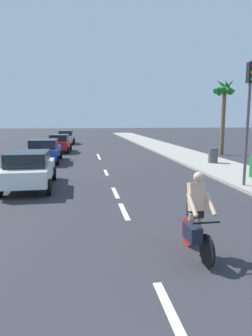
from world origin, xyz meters
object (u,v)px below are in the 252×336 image
object	(u,v)px
cyclist	(196,219)
traffic_signal	(249,102)
parked_car_red	(60,143)
parked_car_white	(29,168)
parked_car_blue	(45,150)
parked_car_silver	(66,137)
trash_bin_far	(213,155)
palm_tree_far	(224,94)

from	to	relation	value
cyclist	traffic_signal	world-z (taller)	traffic_signal
parked_car_red	traffic_signal	bearing A→B (deg)	-58.17
parked_car_white	traffic_signal	size ratio (longest dim) A/B	0.84
parked_car_blue	parked_car_silver	xyz separation A→B (m)	(0.69, 15.58, -0.01)
parked_car_silver	trash_bin_far	xyz separation A→B (m)	(10.14, -18.30, -0.22)
parked_car_silver	traffic_signal	size ratio (longest dim) A/B	0.79
parked_car_silver	traffic_signal	xyz separation A→B (m)	(8.60, -24.89, 2.77)
parked_car_white	traffic_signal	world-z (taller)	traffic_signal
parked_car_white	trash_bin_far	world-z (taller)	parked_car_white
cyclist	parked_car_blue	size ratio (longest dim) A/B	0.40
cyclist	parked_car_red	bearing A→B (deg)	-80.17
palm_tree_far	cyclist	bearing A→B (deg)	-117.09
parked_car_red	traffic_signal	xyz separation A→B (m)	(8.72, -15.70, 2.77)
palm_tree_far	traffic_signal	distance (m)	12.61
traffic_signal	parked_car_blue	bearing A→B (deg)	134.94
traffic_signal	parked_car_white	bearing A→B (deg)	171.08
parked_car_blue	palm_tree_far	size ratio (longest dim) A/B	0.74
parked_car_red	trash_bin_far	world-z (taller)	parked_car_red
parked_car_blue	traffic_signal	size ratio (longest dim) A/B	0.88
traffic_signal	parked_car_silver	bearing A→B (deg)	109.06
parked_car_blue	traffic_signal	distance (m)	13.44
parked_car_blue	palm_tree_far	xyz separation A→B (m)	(13.85, 2.37, 4.02)
parked_car_white	parked_car_blue	bearing A→B (deg)	90.98
traffic_signal	palm_tree_far	bearing A→B (deg)	68.67
parked_car_blue	trash_bin_far	world-z (taller)	parked_car_blue
parked_car_silver	traffic_signal	world-z (taller)	traffic_signal
parked_car_white	parked_car_red	world-z (taller)	same
palm_tree_far	traffic_signal	xyz separation A→B (m)	(-4.56, -11.68, -1.26)
parked_car_white	palm_tree_far	world-z (taller)	palm_tree_far
cyclist	parked_car_red	world-z (taller)	cyclist
cyclist	palm_tree_far	world-z (taller)	palm_tree_far
trash_bin_far	traffic_signal	bearing A→B (deg)	-103.18
parked_car_red	palm_tree_far	distance (m)	14.45
parked_car_white	palm_tree_far	bearing A→B (deg)	36.08
parked_car_white	traffic_signal	bearing A→B (deg)	-9.93
palm_tree_far	trash_bin_far	size ratio (longest dim) A/B	6.58
palm_tree_far	trash_bin_far	bearing A→B (deg)	-120.65
palm_tree_far	parked_car_silver	bearing A→B (deg)	134.90
parked_car_red	parked_car_blue	bearing A→B (deg)	-92.31
parked_car_red	palm_tree_far	xyz separation A→B (m)	(13.29, -4.02, 4.03)
parked_car_blue	parked_car_red	bearing A→B (deg)	84.64
palm_tree_far	parked_car_white	bearing A→B (deg)	-142.91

